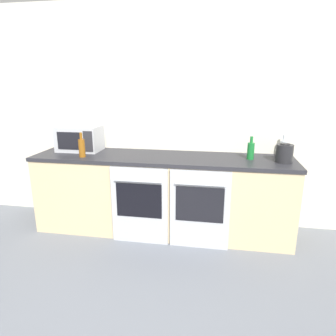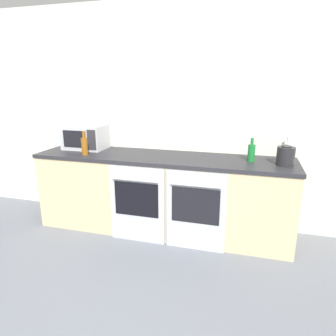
{
  "view_description": "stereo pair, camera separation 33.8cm",
  "coord_description": "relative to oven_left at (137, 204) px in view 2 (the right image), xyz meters",
  "views": [
    {
      "loc": [
        0.63,
        -1.45,
        1.69
      ],
      "look_at": [
        0.07,
        1.76,
        0.76
      ],
      "focal_mm": 32.0,
      "sensor_mm": 36.0,
      "label": 1
    },
    {
      "loc": [
        0.96,
        -1.37,
        1.69
      ],
      "look_at": [
        0.07,
        1.76,
        0.76
      ],
      "focal_mm": 32.0,
      "sensor_mm": 36.0,
      "label": 2
    }
  ],
  "objects": [
    {
      "name": "wall_back",
      "position": [
        0.18,
        0.7,
        0.87
      ],
      "size": [
        10.0,
        0.06,
        2.6
      ],
      "color": "silver",
      "rests_on": "ground_plane"
    },
    {
      "name": "counter_back",
      "position": [
        0.18,
        0.34,
        0.02
      ],
      "size": [
        2.91,
        0.68,
        0.9
      ],
      "color": "#D1B789",
      "rests_on": "ground_plane"
    },
    {
      "name": "oven_left",
      "position": [
        0.0,
        0.0,
        0.0
      ],
      "size": [
        0.61,
        0.06,
        0.85
      ],
      "color": "#B7BABF",
      "rests_on": "ground_plane"
    },
    {
      "name": "oven_right",
      "position": [
        0.64,
        0.0,
        0.0
      ],
      "size": [
        0.61,
        0.06,
        0.85
      ],
      "color": "#B7BABF",
      "rests_on": "ground_plane"
    },
    {
      "name": "microwave",
      "position": [
        -0.85,
        0.46,
        0.61
      ],
      "size": [
        0.5,
        0.33,
        0.3
      ],
      "color": "#B7BABF",
      "rests_on": "counter_back"
    },
    {
      "name": "bottle_green",
      "position": [
        1.14,
        0.37,
        0.56
      ],
      "size": [
        0.07,
        0.07,
        0.25
      ],
      "color": "#19722D",
      "rests_on": "counter_back"
    },
    {
      "name": "bottle_clear",
      "position": [
        1.52,
        0.59,
        0.56
      ],
      "size": [
        0.08,
        0.08,
        0.24
      ],
      "color": "silver",
      "rests_on": "counter_back"
    },
    {
      "name": "bottle_amber",
      "position": [
        -0.68,
        0.16,
        0.57
      ],
      "size": [
        0.07,
        0.07,
        0.27
      ],
      "color": "#8C5114",
      "rests_on": "counter_back"
    },
    {
      "name": "kettle",
      "position": [
        1.47,
        0.3,
        0.56
      ],
      "size": [
        0.17,
        0.17,
        0.2
      ],
      "color": "#232326",
      "rests_on": "counter_back"
    }
  ]
}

